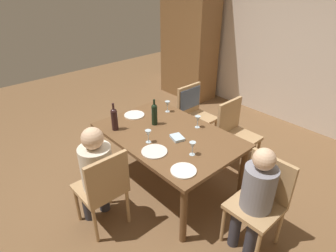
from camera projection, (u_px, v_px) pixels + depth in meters
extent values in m
plane|color=brown|center=(168.00, 183.00, 3.63)|extent=(10.00, 10.00, 0.00)
cube|color=beige|center=(295.00, 42.00, 4.59)|extent=(6.40, 0.12, 2.70)
cube|color=brown|center=(189.00, 45.00, 5.71)|extent=(1.10, 0.56, 2.10)
cube|color=brown|center=(168.00, 135.00, 3.29)|extent=(1.63, 1.09, 0.04)
cylinder|color=brown|center=(102.00, 150.00, 3.67)|extent=(0.07, 0.07, 0.69)
cylinder|color=brown|center=(183.00, 215.00, 2.70)|extent=(0.07, 0.07, 0.69)
cylinder|color=brown|center=(158.00, 126.00, 4.23)|extent=(0.07, 0.07, 0.69)
cylinder|color=brown|center=(243.00, 173.00, 3.26)|extent=(0.07, 0.07, 0.69)
cylinder|color=tan|center=(257.00, 250.00, 2.51)|extent=(0.04, 0.04, 0.44)
cylinder|color=tan|center=(223.00, 224.00, 2.76)|extent=(0.04, 0.04, 0.44)
cylinder|color=tan|center=(279.00, 227.00, 2.74)|extent=(0.04, 0.04, 0.44)
cylinder|color=tan|center=(246.00, 205.00, 2.98)|extent=(0.04, 0.04, 0.44)
cube|color=tan|center=(255.00, 207.00, 2.63)|extent=(0.44, 0.44, 0.04)
cube|color=tan|center=(271.00, 178.00, 2.63)|extent=(0.44, 0.04, 0.44)
cylinder|color=tan|center=(77.00, 204.00, 3.00)|extent=(0.04, 0.04, 0.44)
cylinder|color=tan|center=(108.00, 188.00, 3.22)|extent=(0.04, 0.04, 0.44)
cylinder|color=tan|center=(95.00, 225.00, 2.75)|extent=(0.04, 0.04, 0.44)
cylinder|color=tan|center=(128.00, 206.00, 2.97)|extent=(0.04, 0.04, 0.44)
cube|color=tan|center=(100.00, 188.00, 2.87)|extent=(0.44, 0.44, 0.04)
cube|color=tan|center=(108.00, 178.00, 2.62)|extent=(0.04, 0.44, 0.44)
cylinder|color=tan|center=(258.00, 154.00, 3.82)|extent=(0.04, 0.04, 0.44)
cylinder|color=tan|center=(241.00, 165.00, 3.60)|extent=(0.04, 0.04, 0.44)
cylinder|color=tan|center=(234.00, 142.00, 4.06)|extent=(0.04, 0.04, 0.44)
cylinder|color=tan|center=(217.00, 152.00, 3.84)|extent=(0.04, 0.04, 0.44)
cube|color=tan|center=(240.00, 138.00, 3.71)|extent=(0.44, 0.44, 0.04)
cube|color=tan|center=(229.00, 116.00, 3.73)|extent=(0.04, 0.44, 0.44)
cylinder|color=tan|center=(215.00, 133.00, 4.30)|extent=(0.04, 0.04, 0.44)
cylinder|color=tan|center=(198.00, 142.00, 4.07)|extent=(0.04, 0.04, 0.44)
cylinder|color=tan|center=(197.00, 124.00, 4.54)|extent=(0.04, 0.04, 0.44)
cylinder|color=tan|center=(179.00, 132.00, 4.32)|extent=(0.04, 0.04, 0.44)
cube|color=tan|center=(198.00, 118.00, 4.19)|extent=(0.44, 0.44, 0.04)
cube|color=tan|center=(189.00, 99.00, 4.21)|extent=(0.04, 0.44, 0.44)
cube|color=#4C5B75|center=(189.00, 98.00, 4.19)|extent=(0.07, 0.40, 0.31)
cylinder|color=#33333D|center=(251.00, 238.00, 2.61)|extent=(0.11, 0.11, 0.46)
cylinder|color=#33333D|center=(235.00, 227.00, 2.72)|extent=(0.11, 0.11, 0.46)
cylinder|color=gray|center=(258.00, 189.00, 2.52)|extent=(0.29, 0.29, 0.45)
sphere|color=beige|center=(264.00, 159.00, 2.37)|extent=(0.19, 0.19, 0.19)
cylinder|color=#33333D|center=(87.00, 201.00, 3.02)|extent=(0.11, 0.11, 0.46)
cylinder|color=#33333D|center=(103.00, 193.00, 3.13)|extent=(0.11, 0.11, 0.46)
cylinder|color=beige|center=(97.00, 169.00, 2.75)|extent=(0.31, 0.31, 0.48)
sphere|color=beige|center=(92.00, 138.00, 2.59)|extent=(0.21, 0.21, 0.21)
cylinder|color=black|center=(154.00, 116.00, 3.43)|extent=(0.07, 0.07, 0.22)
sphere|color=black|center=(154.00, 107.00, 3.37)|extent=(0.07, 0.07, 0.07)
cylinder|color=black|center=(154.00, 103.00, 3.34)|extent=(0.03, 0.03, 0.09)
cylinder|color=black|center=(115.00, 121.00, 3.31)|extent=(0.08, 0.08, 0.22)
sphere|color=black|center=(114.00, 112.00, 3.25)|extent=(0.08, 0.08, 0.08)
cylinder|color=black|center=(113.00, 107.00, 3.23)|extent=(0.03, 0.03, 0.10)
cylinder|color=silver|center=(197.00, 127.00, 3.41)|extent=(0.06, 0.06, 0.00)
cylinder|color=silver|center=(197.00, 124.00, 3.39)|extent=(0.01, 0.01, 0.07)
cone|color=silver|center=(198.00, 119.00, 3.36)|extent=(0.07, 0.07, 0.07)
cylinder|color=silver|center=(148.00, 142.00, 3.12)|extent=(0.06, 0.06, 0.00)
cylinder|color=silver|center=(148.00, 139.00, 3.10)|extent=(0.01, 0.01, 0.07)
cone|color=silver|center=(148.00, 133.00, 3.07)|extent=(0.07, 0.07, 0.07)
cylinder|color=silver|center=(167.00, 111.00, 3.78)|extent=(0.06, 0.06, 0.00)
cylinder|color=silver|center=(167.00, 109.00, 3.77)|extent=(0.01, 0.01, 0.07)
cone|color=silver|center=(167.00, 104.00, 3.73)|extent=(0.07, 0.07, 0.07)
cylinder|color=silver|center=(192.00, 154.00, 2.91)|extent=(0.06, 0.06, 0.00)
cylinder|color=silver|center=(192.00, 151.00, 2.89)|extent=(0.01, 0.01, 0.07)
cone|color=silver|center=(193.00, 145.00, 2.86)|extent=(0.07, 0.07, 0.07)
cylinder|color=white|center=(134.00, 115.00, 3.68)|extent=(0.26, 0.26, 0.01)
cylinder|color=white|center=(184.00, 171.00, 2.67)|extent=(0.25, 0.25, 0.01)
cylinder|color=silver|center=(154.00, 151.00, 2.95)|extent=(0.27, 0.27, 0.01)
cube|color=#ADC6D6|center=(177.00, 138.00, 3.17)|extent=(0.19, 0.16, 0.03)
cube|color=brown|center=(215.00, 148.00, 4.13)|extent=(0.19, 0.30, 0.22)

